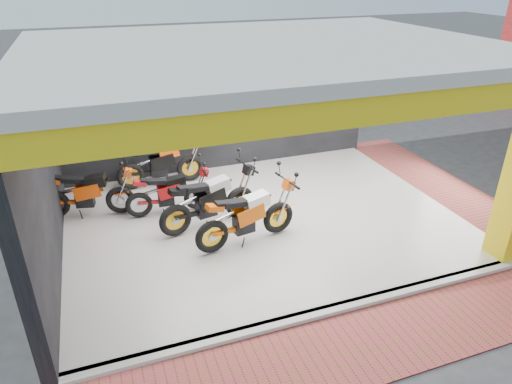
% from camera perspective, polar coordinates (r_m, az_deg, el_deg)
% --- Properties ---
extents(ground, '(80.00, 80.00, 0.00)m').
position_cam_1_polar(ground, '(8.25, 5.89, -10.41)').
color(ground, '#2D2D30').
rests_on(ground, ground).
extents(showroom_floor, '(8.00, 6.00, 0.10)m').
position_cam_1_polar(showroom_floor, '(9.76, 0.89, -3.57)').
color(showroom_floor, white).
rests_on(showroom_floor, ground).
extents(showroom_ceiling, '(8.40, 6.40, 0.20)m').
position_cam_1_polar(showroom_ceiling, '(8.55, 1.07, 17.49)').
color(showroom_ceiling, beige).
rests_on(showroom_ceiling, corner_column).
extents(back_wall, '(8.20, 0.20, 3.50)m').
position_cam_1_polar(back_wall, '(11.83, -4.46, 10.80)').
color(back_wall, black).
rests_on(back_wall, ground).
extents(left_wall, '(0.20, 6.20, 3.50)m').
position_cam_1_polar(left_wall, '(8.57, -25.60, 1.95)').
color(left_wall, black).
rests_on(left_wall, ground).
extents(header_beam_front, '(8.40, 0.30, 0.40)m').
position_cam_1_polar(header_beam_front, '(5.97, 11.51, 10.05)').
color(header_beam_front, yellow).
rests_on(header_beam_front, corner_column).
extents(header_beam_right, '(0.30, 6.40, 0.40)m').
position_cam_1_polar(header_beam_right, '(10.68, 22.38, 15.80)').
color(header_beam_right, yellow).
rests_on(header_beam_right, corner_column).
extents(floor_kerb, '(8.00, 0.20, 0.10)m').
position_cam_1_polar(floor_kerb, '(7.53, 9.31, -14.42)').
color(floor_kerb, white).
rests_on(floor_kerb, ground).
extents(paver_front, '(9.00, 1.40, 0.03)m').
position_cam_1_polar(paver_front, '(7.07, 12.44, -18.41)').
color(paver_front, maroon).
rests_on(paver_front, ground).
extents(paver_right, '(1.40, 7.00, 0.03)m').
position_cam_1_polar(paver_right, '(12.15, 22.59, 0.43)').
color(paver_right, maroon).
rests_on(paver_right, ground).
extents(moto_hero, '(2.32, 1.18, 1.35)m').
position_cam_1_polar(moto_hero, '(8.90, 2.82, -1.41)').
color(moto_hero, '#DB5309').
rests_on(moto_hero, showroom_floor).
extents(moto_row_a, '(2.38, 1.31, 1.38)m').
position_cam_1_polar(moto_row_a, '(9.48, -2.10, 0.54)').
color(moto_row_a, black).
rests_on(moto_row_a, showroom_floor).
extents(moto_row_b, '(1.93, 0.79, 1.16)m').
position_cam_1_polar(moto_row_b, '(9.90, -7.51, 0.80)').
color(moto_row_b, '#AE1215').
rests_on(moto_row_b, showroom_floor).
extents(moto_row_c, '(2.21, 0.84, 1.35)m').
position_cam_1_polar(moto_row_c, '(11.26, -8.34, 4.51)').
color(moto_row_c, black).
rests_on(moto_row_c, showroom_floor).
extents(moto_row_d, '(2.20, 1.20, 1.27)m').
position_cam_1_polar(moto_row_d, '(10.04, -16.79, 0.56)').
color(moto_row_d, '#EB4809').
rests_on(moto_row_d, showroom_floor).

